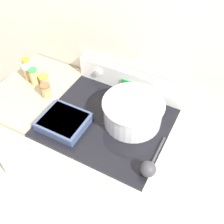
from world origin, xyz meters
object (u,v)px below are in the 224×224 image
Objects in this scene: mixing_bowl at (133,111)px; spice_jar_brown_cap at (46,91)px; casserole_dish at (64,121)px; spice_jar_yellow_cap at (44,81)px; spice_jar_green_cap at (34,77)px; ladle at (149,168)px; spice_jar_white_cap at (28,73)px; spice_jar_orange_cap at (27,65)px.

mixing_bowl is 0.60m from spice_jar_brown_cap.
spice_jar_brown_cap is (-0.24, 0.15, 0.03)m from casserole_dish.
mixing_bowl reaches higher than spice_jar_yellow_cap.
spice_jar_green_cap reaches higher than spice_jar_brown_cap.
ladle is 1.01m from spice_jar_green_cap.
spice_jar_white_cap reaches higher than casserole_dish.
spice_jar_green_cap is (-0.39, 0.21, 0.04)m from casserole_dish.
mixing_bowl reaches higher than ladle.
spice_jar_yellow_cap is 0.70× the size of spice_jar_green_cap.
spice_jar_orange_cap is at bearing 152.52° from spice_jar_brown_cap.
spice_jar_white_cap is 0.09m from spice_jar_orange_cap.
ladle is 2.78× the size of spice_jar_white_cap.
mixing_bowl is 0.74m from spice_jar_green_cap.
spice_jar_yellow_cap is (-0.32, 0.23, 0.03)m from casserole_dish.
mixing_bowl is 2.95× the size of spice_jar_green_cap.
spice_jar_green_cap reaches higher than spice_jar_white_cap.
spice_jar_orange_cap is (-0.07, 0.06, 0.00)m from spice_jar_white_cap.
mixing_bowl is 1.34× the size of casserole_dish.
spice_jar_green_cap is (-0.15, 0.07, 0.01)m from spice_jar_brown_cap.
mixing_bowl reaches higher than casserole_dish.
spice_jar_white_cap is at bearing 158.51° from spice_jar_brown_cap.
casserole_dish is at bearing 173.42° from ladle.
spice_jar_white_cap is (-0.46, 0.24, 0.04)m from casserole_dish.
casserole_dish is 2.50× the size of spice_jar_orange_cap.
mixing_bowl is at bearing -0.51° from spice_jar_yellow_cap.
spice_jar_orange_cap is at bearing 150.67° from casserole_dish.
casserole_dish is at bearing -35.66° from spice_jar_yellow_cap.
ladle is at bearing -6.58° from casserole_dish.
spice_jar_orange_cap is (-1.11, 0.37, 0.03)m from ladle.
ladle reaches higher than casserole_dish.
spice_jar_green_cap reaches higher than spice_jar_yellow_cap.
mixing_bowl is at bearing 32.00° from casserole_dish.
casserole_dish is at bearing -31.49° from spice_jar_brown_cap.
spice_jar_yellow_cap is 0.23m from spice_jar_orange_cap.
mixing_bowl reaches higher than spice_jar_orange_cap.
mixing_bowl is at bearing 7.18° from spice_jar_brown_cap.
spice_jar_orange_cap is at bearing 161.79° from ladle.
spice_jar_white_cap is (-0.07, 0.02, -0.01)m from spice_jar_green_cap.
spice_jar_green_cap is at bearing -179.37° from mixing_bowl.
spice_jar_brown_cap reaches higher than ladle.
casserole_dish is 2.21× the size of spice_jar_green_cap.
spice_jar_green_cap is at bearing -30.91° from spice_jar_orange_cap.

